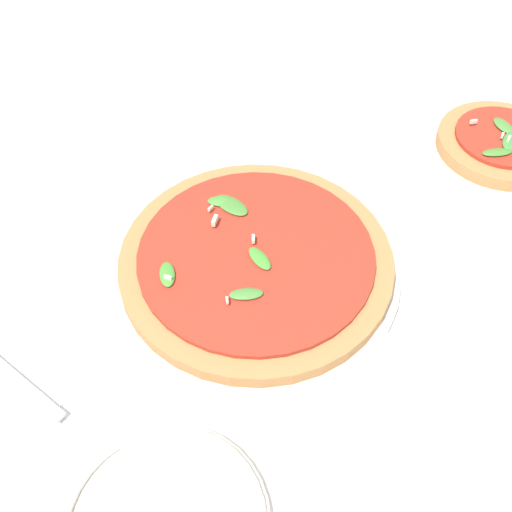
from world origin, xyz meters
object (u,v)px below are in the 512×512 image
at_px(pizza_arugula_main, 256,263).
at_px(fork, 1,366).
at_px(wine_glass, 422,504).
at_px(pizza_personal_side, 500,146).

bearing_deg(pizza_arugula_main, fork, 58.04).
bearing_deg(fork, wine_glass, -167.30).
bearing_deg(pizza_personal_side, fork, 61.21).
bearing_deg(wine_glass, fork, 7.03).
height_order(pizza_personal_side, wine_glass, wine_glass).
height_order(wine_glass, fork, wine_glass).
distance_m(pizza_personal_side, fork, 0.69).
distance_m(pizza_arugula_main, pizza_personal_side, 0.40).
bearing_deg(pizza_arugula_main, wine_glass, 142.46).
relative_size(pizza_arugula_main, wine_glass, 1.95).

